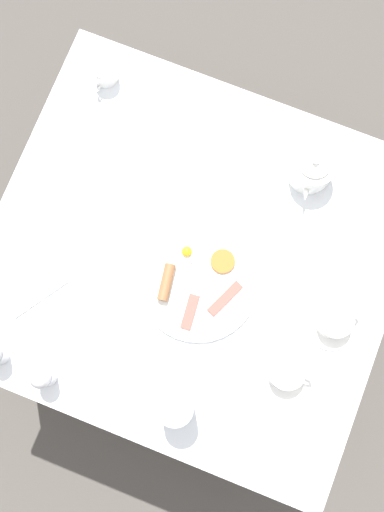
{
  "coord_description": "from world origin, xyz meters",
  "views": [
    {
      "loc": [
        0.23,
        0.09,
        2.28
      ],
      "look_at": [
        0.0,
        0.0,
        0.79
      ],
      "focal_mm": 42.0,
      "sensor_mm": 36.0,
      "label": 1
    }
  ],
  "objects": [
    {
      "name": "teapot_near",
      "position": [
        -0.32,
        0.2,
        0.82
      ],
      "size": [
        0.2,
        0.11,
        0.11
      ],
      "rotation": [
        0.0,
        0.0,
        0.12
      ],
      "color": "white",
      "rests_on": "table"
    },
    {
      "name": "ground_plane",
      "position": [
        0.0,
        0.0,
        0.0
      ],
      "size": [
        8.0,
        8.0,
        0.0
      ],
      "primitive_type": "plane",
      "color": "#4C4742"
    },
    {
      "name": "fork_by_plate",
      "position": [
        0.37,
        -0.05,
        0.77
      ],
      "size": [
        0.16,
        0.05,
        0.0
      ],
      "rotation": [
        0.0,
        0.0,
        1.35
      ],
      "color": "silver",
      "rests_on": "table"
    },
    {
      "name": "water_glass_tall",
      "position": [
        0.35,
        0.1,
        0.84
      ],
      "size": [
        0.08,
        0.08,
        0.15
      ],
      "color": "white",
      "rests_on": "table"
    },
    {
      "name": "teacup_with_saucer_left",
      "position": [
        0.02,
        0.39,
        0.8
      ],
      "size": [
        0.15,
        0.15,
        0.06
      ],
      "color": "white",
      "rests_on": "table"
    },
    {
      "name": "napkin_folded",
      "position": [
        0.21,
        -0.36,
        0.77
      ],
      "size": [
        0.2,
        0.19,
        0.01
      ],
      "rotation": [
        0.0,
        0.0,
        2.56
      ],
      "color": "white",
      "rests_on": "table"
    },
    {
      "name": "breakfast_plate",
      "position": [
        0.05,
        0.03,
        0.78
      ],
      "size": [
        0.31,
        0.31,
        0.04
      ],
      "color": "white",
      "rests_on": "table"
    },
    {
      "name": "salt_grinder",
      "position": [
        0.41,
        -0.22,
        0.82
      ],
      "size": [
        0.05,
        0.05,
        0.1
      ],
      "color": "#BCBCC1",
      "rests_on": "table"
    },
    {
      "name": "table",
      "position": [
        0.0,
        0.0,
        0.69
      ],
      "size": [
        0.95,
        1.04,
        0.77
      ],
      "color": "silver",
      "rests_on": "ground_plane"
    },
    {
      "name": "creamer_jug",
      "position": [
        -0.37,
        -0.4,
        0.8
      ],
      "size": [
        0.09,
        0.07,
        0.07
      ],
      "color": "white",
      "rests_on": "table"
    },
    {
      "name": "teacup_with_saucer_right",
      "position": [
        0.18,
        0.32,
        0.8
      ],
      "size": [
        0.15,
        0.15,
        0.06
      ],
      "color": "white",
      "rests_on": "table"
    },
    {
      "name": "knife_by_plate",
      "position": [
        -0.22,
        -0.24,
        0.77
      ],
      "size": [
        0.16,
        0.13,
        0.0
      ],
      "rotation": [
        0.0,
        0.0,
        2.26
      ],
      "color": "silver",
      "rests_on": "table"
    }
  ]
}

